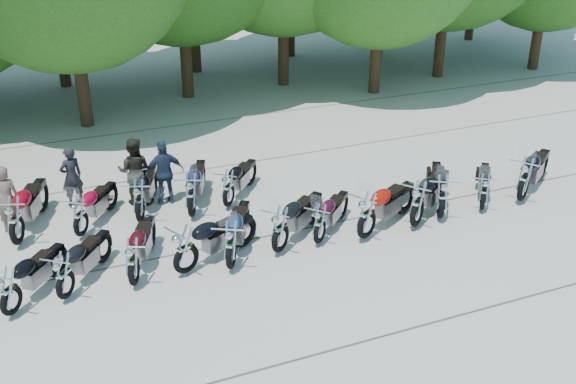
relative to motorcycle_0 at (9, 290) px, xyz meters
name	(u,v)px	position (x,y,z in m)	size (l,w,h in m)	color
ground	(313,262)	(6.41, -0.41, -0.61)	(90.00, 90.00, 0.00)	#9E978E
motorcycle_0	(9,290)	(0.00, 0.00, 0.00)	(0.66, 2.17, 1.23)	black
motorcycle_1	(64,274)	(1.06, 0.18, 0.00)	(0.66, 2.18, 1.23)	black
motorcycle_2	(133,260)	(2.46, 0.14, 0.03)	(0.69, 2.28, 1.29)	#34070E
motorcycle_3	(185,248)	(3.61, 0.16, 0.06)	(0.72, 2.38, 1.35)	black
motorcycle_4	(231,244)	(4.58, -0.02, 0.06)	(0.73, 2.38, 1.35)	#0D203C
motorcycle_5	(280,228)	(5.85, 0.21, 0.06)	(0.73, 2.39, 1.35)	black
motorcycle_6	(320,223)	(6.87, 0.25, -0.02)	(0.64, 2.09, 1.18)	#310619
motorcycle_7	(367,214)	(8.00, 0.01, 0.10)	(0.76, 2.51, 1.42)	#9A1105
motorcycle_8	(418,203)	(9.44, 0.07, 0.10)	(0.76, 2.51, 1.42)	black
motorcycle_9	(442,196)	(10.24, 0.22, 0.07)	(0.74, 2.42, 1.37)	black
motorcycle_10	(484,191)	(11.53, 0.21, -0.03)	(0.63, 2.08, 1.18)	black
motorcycle_11	(525,178)	(12.83, 0.21, 0.11)	(0.78, 2.57, 1.45)	black
motorcycle_12	(15,219)	(0.24, 2.90, 0.11)	(0.78, 2.55, 1.44)	maroon
motorcycle_13	(80,215)	(1.68, 2.76, 0.00)	(0.66, 2.17, 1.22)	maroon
motorcycle_14	(139,200)	(3.15, 2.94, 0.05)	(0.71, 2.35, 1.33)	black
motorcycle_15	(191,194)	(4.42, 2.72, 0.07)	(0.74, 2.43, 1.37)	#0D0F39
motorcycle_16	(228,187)	(5.46, 2.90, 0.00)	(0.66, 2.16, 1.22)	black
rider_0	(7,199)	(0.11, 3.74, 0.27)	(0.64, 0.42, 1.76)	brown
rider_1	(134,171)	(3.29, 4.15, 0.31)	(0.89, 0.70, 1.84)	black
rider_2	(165,173)	(4.01, 3.81, 0.28)	(1.04, 0.43, 1.78)	#1F2D41
rider_3	(71,177)	(1.72, 4.65, 0.21)	(0.60, 0.39, 1.64)	black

